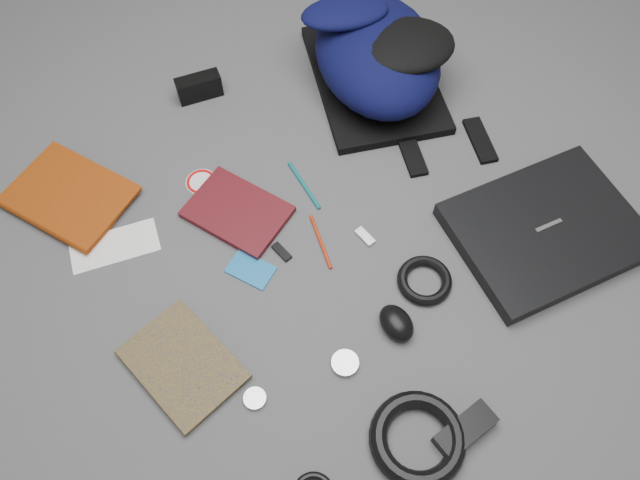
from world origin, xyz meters
TOP-DOWN VIEW (x-y plane):
  - ground at (0.00, 0.00)m, footprint 4.00×4.00m
  - backpack at (0.40, 0.30)m, footprint 0.48×0.55m
  - laptop at (0.41, -0.28)m, footprint 0.45×0.38m
  - textbook_red at (-0.48, 0.40)m, footprint 0.29×0.32m
  - comic_book at (-0.46, -0.07)m, footprint 0.19×0.25m
  - envelope at (-0.36, 0.27)m, footprint 0.21×0.14m
  - dvd_case at (-0.10, 0.18)m, footprint 0.22×0.26m
  - compact_camera at (0.02, 0.53)m, footprint 0.12×0.07m
  - sticker_disc at (-0.12, 0.30)m, footprint 0.09×0.09m
  - pen_teal at (0.06, 0.15)m, footprint 0.03×0.15m
  - pen_red at (0.00, 0.00)m, footprint 0.05×0.13m
  - id_badge at (-0.16, 0.04)m, footprint 0.10×0.11m
  - usb_black at (-0.08, 0.03)m, footprint 0.02×0.05m
  - usb_silver at (0.09, -0.05)m, footprint 0.02×0.05m
  - mouse at (0.01, -0.25)m, footprint 0.07×0.09m
  - headphone_left at (-0.31, -0.20)m, footprint 0.06×0.06m
  - headphone_right at (-0.13, -0.25)m, footprint 0.06×0.06m
  - cable_coil at (0.12, -0.21)m, footprint 0.15×0.15m
  - power_brick at (-0.03, -0.49)m, footprint 0.12×0.05m
  - power_cord_coil at (-0.11, -0.44)m, footprint 0.20×0.20m

SIDE VIEW (x-z plane):
  - ground at x=0.00m, z-range 0.00..0.00m
  - sticker_disc at x=-0.12m, z-range 0.00..0.00m
  - envelope at x=-0.36m, z-range 0.00..0.00m
  - id_badge at x=-0.16m, z-range 0.00..0.00m
  - pen_red at x=0.00m, z-range 0.00..0.01m
  - pen_teal at x=0.06m, z-range 0.00..0.01m
  - usb_black at x=-0.08m, z-range 0.00..0.01m
  - usb_silver at x=0.09m, z-range 0.00..0.01m
  - headphone_left at x=-0.31m, z-range 0.00..0.01m
  - headphone_right at x=-0.13m, z-range 0.00..0.01m
  - dvd_case at x=-0.10m, z-range 0.00..0.02m
  - comic_book at x=-0.46m, z-range 0.00..0.02m
  - cable_coil at x=0.12m, z-range 0.00..0.02m
  - textbook_red at x=-0.48m, z-range 0.00..0.03m
  - power_brick at x=-0.03m, z-range 0.00..0.03m
  - power_cord_coil at x=-0.11m, z-range 0.00..0.03m
  - laptop at x=0.41m, z-range 0.00..0.04m
  - mouse at x=0.01m, z-range 0.00..0.04m
  - compact_camera at x=0.02m, z-range 0.00..0.06m
  - backpack at x=0.40m, z-range 0.00..0.19m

